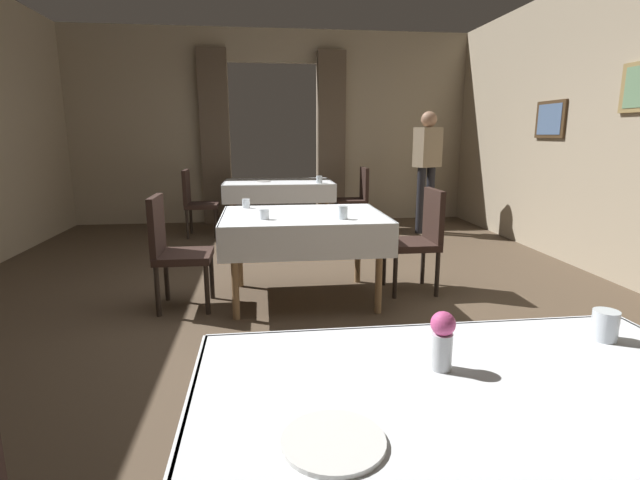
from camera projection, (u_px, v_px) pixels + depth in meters
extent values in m
plane|color=#4C3D2D|center=(292.00, 308.00, 3.97)|extent=(10.08, 10.08, 0.00)
cube|color=#47331E|center=(551.00, 119.00, 5.56)|extent=(0.03, 0.56, 0.42)
cube|color=slate|center=(549.00, 119.00, 5.56)|extent=(0.01, 0.46, 0.35)
cube|color=tan|center=(148.00, 128.00, 7.48)|extent=(2.50, 0.12, 3.00)
cube|color=tan|center=(392.00, 128.00, 7.95)|extent=(2.50, 0.12, 3.00)
cube|color=tan|center=(272.00, 46.00, 7.45)|extent=(1.40, 0.12, 0.50)
cube|color=brown|center=(215.00, 138.00, 7.51)|extent=(0.44, 0.14, 2.68)
cube|color=brown|center=(331.00, 138.00, 7.73)|extent=(0.44, 0.14, 2.68)
cylinder|color=olive|center=(242.00, 458.00, 1.59)|extent=(0.06, 0.06, 0.71)
cylinder|color=olive|center=(596.00, 430.00, 1.74)|extent=(0.06, 0.06, 0.71)
cube|color=olive|center=(476.00, 398.00, 1.27)|extent=(1.43, 0.82, 0.03)
cube|color=white|center=(477.00, 391.00, 1.26)|extent=(1.49, 0.88, 0.01)
cube|color=white|center=(420.00, 358.00, 1.72)|extent=(1.49, 0.02, 0.26)
cube|color=white|center=(189.00, 455.00, 1.20)|extent=(0.02, 0.88, 0.26)
cylinder|color=olive|center=(235.00, 275.00, 3.66)|extent=(0.06, 0.06, 0.71)
cylinder|color=olive|center=(379.00, 270.00, 3.79)|extent=(0.06, 0.06, 0.71)
cylinder|color=olive|center=(239.00, 250.00, 4.46)|extent=(0.06, 0.06, 0.71)
cylinder|color=olive|center=(358.00, 246.00, 4.60)|extent=(0.06, 0.06, 0.71)
cube|color=olive|center=(303.00, 217.00, 4.05)|extent=(1.28, 0.99, 0.03)
cube|color=white|center=(303.00, 214.00, 4.04)|extent=(1.34, 1.05, 0.01)
cube|color=white|center=(309.00, 243.00, 3.56)|extent=(1.34, 0.02, 0.27)
cube|color=white|center=(298.00, 219.00, 4.58)|extent=(1.34, 0.02, 0.27)
cube|color=white|center=(223.00, 231.00, 3.99)|extent=(0.02, 1.05, 0.27)
cube|color=white|center=(380.00, 228.00, 4.15)|extent=(0.02, 1.05, 0.27)
cylinder|color=olive|center=(232.00, 214.00, 6.48)|extent=(0.06, 0.06, 0.71)
cylinder|color=olive|center=(327.00, 212.00, 6.64)|extent=(0.06, 0.06, 0.71)
cylinder|color=olive|center=(235.00, 205.00, 7.25)|extent=(0.06, 0.06, 0.71)
cylinder|color=olive|center=(320.00, 204.00, 7.41)|extent=(0.06, 0.06, 0.71)
cube|color=olive|center=(278.00, 183.00, 6.87)|extent=(1.46, 0.95, 0.03)
cube|color=white|center=(278.00, 182.00, 6.86)|extent=(1.52, 1.01, 0.01)
cube|color=white|center=(280.00, 194.00, 6.40)|extent=(1.52, 0.02, 0.25)
cube|color=white|center=(277.00, 186.00, 7.38)|extent=(1.52, 0.02, 0.25)
cube|color=white|center=(225.00, 191.00, 6.80)|extent=(0.02, 1.01, 0.25)
cube|color=white|center=(331.00, 189.00, 6.98)|extent=(0.02, 1.01, 0.25)
cylinder|color=black|center=(212.00, 275.00, 4.16)|extent=(0.04, 0.04, 0.42)
cylinder|color=black|center=(207.00, 289.00, 3.79)|extent=(0.04, 0.04, 0.42)
cylinder|color=black|center=(167.00, 277.00, 4.12)|extent=(0.04, 0.04, 0.42)
cylinder|color=black|center=(157.00, 291.00, 3.75)|extent=(0.04, 0.04, 0.42)
cube|color=black|center=(184.00, 256.00, 3.91)|extent=(0.44, 0.44, 0.06)
cube|color=black|center=(157.00, 226.00, 3.83)|extent=(0.05, 0.42, 0.48)
cylinder|color=black|center=(395.00, 275.00, 4.17)|extent=(0.04, 0.04, 0.42)
cylinder|color=black|center=(384.00, 264.00, 4.54)|extent=(0.04, 0.04, 0.42)
cylinder|color=black|center=(437.00, 274.00, 4.21)|extent=(0.04, 0.04, 0.42)
cylinder|color=black|center=(423.00, 262.00, 4.58)|extent=(0.04, 0.04, 0.42)
cube|color=black|center=(411.00, 244.00, 4.33)|extent=(0.44, 0.44, 0.06)
cube|color=black|center=(433.00, 216.00, 4.29)|extent=(0.05, 0.42, 0.48)
cylinder|color=black|center=(218.00, 219.00, 6.95)|extent=(0.04, 0.04, 0.42)
cylinder|color=black|center=(216.00, 223.00, 6.59)|extent=(0.04, 0.04, 0.42)
cylinder|color=black|center=(191.00, 219.00, 6.91)|extent=(0.04, 0.04, 0.42)
cylinder|color=black|center=(187.00, 224.00, 6.54)|extent=(0.04, 0.04, 0.42)
cube|color=black|center=(202.00, 205.00, 6.70)|extent=(0.44, 0.44, 0.06)
cube|color=black|center=(186.00, 187.00, 6.62)|extent=(0.05, 0.42, 0.48)
cylinder|color=black|center=(340.00, 219.00, 6.96)|extent=(0.04, 0.04, 0.42)
cylinder|color=black|center=(336.00, 214.00, 7.33)|extent=(0.04, 0.04, 0.42)
cylinder|color=black|center=(366.00, 218.00, 7.01)|extent=(0.04, 0.04, 0.42)
cylinder|color=black|center=(360.00, 214.00, 7.37)|extent=(0.04, 0.04, 0.42)
cube|color=black|center=(351.00, 201.00, 7.12)|extent=(0.44, 0.44, 0.06)
cube|color=black|center=(364.00, 184.00, 7.09)|extent=(0.05, 0.42, 0.48)
cylinder|color=silver|center=(441.00, 351.00, 1.36)|extent=(0.06, 0.06, 0.11)
sphere|color=#D84C8C|center=(443.00, 324.00, 1.34)|extent=(0.07, 0.07, 0.07)
cylinder|color=white|center=(333.00, 441.00, 1.04)|extent=(0.23, 0.23, 0.01)
cylinder|color=silver|center=(605.00, 325.00, 1.56)|extent=(0.08, 0.08, 0.10)
cylinder|color=silver|center=(264.00, 214.00, 3.77)|extent=(0.08, 0.08, 0.08)
cylinder|color=silver|center=(246.00, 203.00, 4.36)|extent=(0.07, 0.07, 0.08)
cylinder|color=silver|center=(343.00, 213.00, 3.78)|extent=(0.08, 0.08, 0.10)
cylinder|color=silver|center=(319.00, 179.00, 6.58)|extent=(0.08, 0.08, 0.10)
cylinder|color=white|center=(263.00, 181.00, 6.78)|extent=(0.20, 0.20, 0.01)
cylinder|color=black|center=(430.00, 200.00, 6.98)|extent=(0.12, 0.12, 0.95)
cylinder|color=black|center=(421.00, 201.00, 6.89)|extent=(0.12, 0.12, 0.95)
cube|color=gray|center=(428.00, 147.00, 6.78)|extent=(0.42, 0.35, 0.55)
sphere|color=#9E755B|center=(429.00, 119.00, 6.69)|extent=(0.22, 0.22, 0.22)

